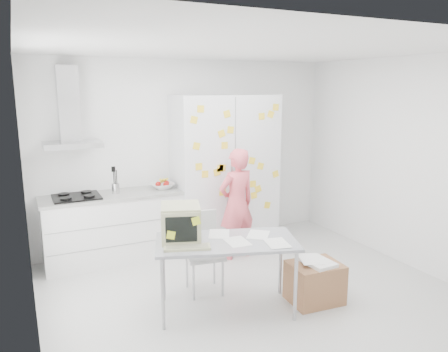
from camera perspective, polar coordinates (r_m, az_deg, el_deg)
name	(u,v)px	position (r m, az deg, el deg)	size (l,w,h in m)	color
floor	(253,295)	(5.16, 3.83, -15.20)	(4.50, 4.00, 0.02)	silver
walls	(226,167)	(5.33, 0.23, 1.18)	(4.52, 4.01, 2.70)	white
ceiling	(257,48)	(4.62, 4.30, 16.36)	(4.50, 4.00, 0.02)	white
counter_run	(114,226)	(6.09, -14.18, -6.38)	(1.84, 0.63, 1.28)	white
range_hood	(70,115)	(5.88, -19.52, 7.47)	(0.70, 0.48, 1.01)	silver
tall_cabinet	(225,171)	(6.41, 0.13, 0.70)	(1.50, 0.68, 2.20)	silver
person	(237,204)	(5.91, 1.67, -3.67)	(0.55, 0.36, 1.52)	#E95A67
desk	(198,232)	(4.49, -3.47, -7.27)	(1.58, 1.13, 1.14)	#909299
chair	(202,247)	(5.06, -2.84, -9.20)	(0.47, 0.47, 0.91)	#B5B5B3
cardboard_box	(315,282)	(4.99, 11.77, -13.37)	(0.58, 0.48, 0.48)	#966641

